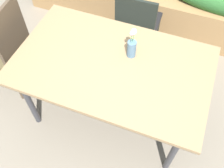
# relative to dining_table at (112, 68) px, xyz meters

# --- Properties ---
(ground_plane) EXTENTS (12.00, 12.00, 0.00)m
(ground_plane) POSITION_rel_dining_table_xyz_m (0.05, -0.05, -0.71)
(ground_plane) COLOR #756B5B
(dining_table) EXTENTS (1.54, 0.96, 0.77)m
(dining_table) POSITION_rel_dining_table_xyz_m (0.00, 0.00, 0.00)
(dining_table) COLOR #8C704C
(dining_table) RESTS_ON ground
(chair_end_left) EXTENTS (0.48, 0.48, 1.00)m
(chair_end_left) POSITION_rel_dining_table_xyz_m (-1.07, 0.01, -0.14)
(chair_end_left) COLOR brown
(chair_end_left) RESTS_ON ground
(chair_far_side) EXTENTS (0.43, 0.43, 0.89)m
(chair_far_side) POSITION_rel_dining_table_xyz_m (-0.03, 0.79, -0.18)
(chair_far_side) COLOR black
(chair_far_side) RESTS_ON ground
(flower_vase) EXTENTS (0.07, 0.08, 0.27)m
(flower_vase) POSITION_rel_dining_table_xyz_m (0.11, 0.14, 0.17)
(flower_vase) COLOR slate
(flower_vase) RESTS_ON dining_table
(planter_box) EXTENTS (3.53, 0.52, 0.81)m
(planter_box) POSITION_rel_dining_table_xyz_m (0.15, 1.44, -0.32)
(planter_box) COLOR olive
(planter_box) RESTS_ON ground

